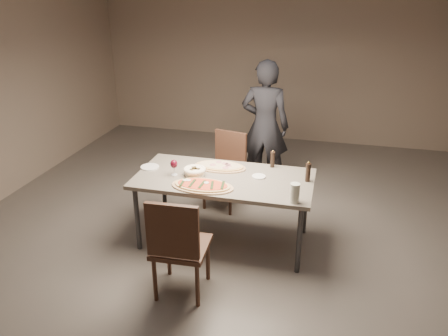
% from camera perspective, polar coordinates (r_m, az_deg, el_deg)
% --- Properties ---
extents(room, '(7.00, 7.00, 7.00)m').
position_cam_1_polar(room, '(4.21, 0.00, 6.89)').
color(room, '#5B544E').
rests_on(room, ground).
extents(dining_table, '(1.80, 0.90, 0.75)m').
position_cam_1_polar(dining_table, '(4.46, 0.00, -1.85)').
color(dining_table, '#70675C').
rests_on(dining_table, ground).
extents(zucchini_pizza, '(0.61, 0.34, 0.05)m').
position_cam_1_polar(zucchini_pizza, '(4.22, -2.86, -2.30)').
color(zucchini_pizza, tan).
rests_on(zucchini_pizza, dining_table).
extents(ham_pizza, '(0.56, 0.31, 0.04)m').
position_cam_1_polar(ham_pizza, '(4.66, -0.53, 0.23)').
color(ham_pizza, tan).
rests_on(ham_pizza, dining_table).
extents(bread_basket, '(0.23, 0.23, 0.08)m').
position_cam_1_polar(bread_basket, '(4.47, -3.85, -0.38)').
color(bread_basket, '#F5E8C6').
rests_on(bread_basket, dining_table).
extents(oil_dish, '(0.14, 0.14, 0.02)m').
position_cam_1_polar(oil_dish, '(4.44, 4.56, -1.12)').
color(oil_dish, white).
rests_on(oil_dish, dining_table).
extents(pepper_mill_left, '(0.05, 0.05, 0.19)m').
position_cam_1_polar(pepper_mill_left, '(4.67, 6.36, 1.15)').
color(pepper_mill_left, black).
rests_on(pepper_mill_left, dining_table).
extents(pepper_mill_right, '(0.05, 0.05, 0.21)m').
position_cam_1_polar(pepper_mill_right, '(4.39, 10.92, -0.52)').
color(pepper_mill_right, black).
rests_on(pepper_mill_right, dining_table).
extents(carafe, '(0.09, 0.09, 0.18)m').
position_cam_1_polar(carafe, '(3.96, 9.22, -3.24)').
color(carafe, silver).
rests_on(carafe, dining_table).
extents(wine_glass, '(0.08, 0.08, 0.17)m').
position_cam_1_polar(wine_glass, '(4.47, -6.56, 0.47)').
color(wine_glass, silver).
rests_on(wine_glass, dining_table).
extents(side_plate, '(0.19, 0.19, 0.01)m').
position_cam_1_polar(side_plate, '(4.73, -9.66, 0.13)').
color(side_plate, white).
rests_on(side_plate, dining_table).
extents(chair_near, '(0.48, 0.48, 0.98)m').
position_cam_1_polar(chair_near, '(3.76, -6.07, -9.74)').
color(chair_near, '#3E251A').
rests_on(chair_near, ground).
extents(chair_far, '(0.52, 0.52, 0.92)m').
position_cam_1_polar(chair_far, '(5.33, 0.36, 0.37)').
color(chair_far, '#3E251A').
rests_on(chair_far, ground).
extents(diner, '(0.64, 0.44, 1.72)m').
position_cam_1_polar(diner, '(5.69, 5.36, 5.48)').
color(diner, black).
rests_on(diner, ground).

